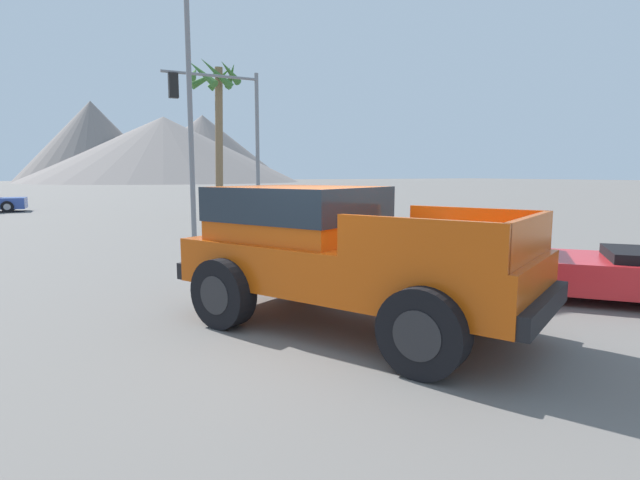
{
  "coord_description": "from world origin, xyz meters",
  "views": [
    {
      "loc": [
        -3.11,
        -5.71,
        2.1
      ],
      "look_at": [
        0.37,
        0.96,
        1.09
      ],
      "focal_mm": 28.0,
      "sensor_mm": 36.0,
      "label": 1
    }
  ],
  "objects_px": {
    "red_convertible_car": "(575,271)",
    "palm_tree_tall": "(215,100)",
    "parked_car_dark": "(315,196)",
    "street_lamp_post": "(188,56)",
    "traffic_light_main": "(224,118)",
    "orange_pickup_truck": "(334,247)"
  },
  "relations": [
    {
      "from": "orange_pickup_truck",
      "to": "street_lamp_post",
      "type": "distance_m",
      "value": 8.86
    },
    {
      "from": "red_convertible_car",
      "to": "traffic_light_main",
      "type": "height_order",
      "value": "traffic_light_main"
    },
    {
      "from": "orange_pickup_truck",
      "to": "traffic_light_main",
      "type": "height_order",
      "value": "traffic_light_main"
    },
    {
      "from": "parked_car_dark",
      "to": "palm_tree_tall",
      "type": "xyz_separation_m",
      "value": [
        -8.28,
        -5.82,
        4.92
      ]
    },
    {
      "from": "traffic_light_main",
      "to": "street_lamp_post",
      "type": "relative_size",
      "value": 0.7
    },
    {
      "from": "orange_pickup_truck",
      "to": "palm_tree_tall",
      "type": "relative_size",
      "value": 0.72
    },
    {
      "from": "orange_pickup_truck",
      "to": "parked_car_dark",
      "type": "distance_m",
      "value": 26.46
    },
    {
      "from": "street_lamp_post",
      "to": "palm_tree_tall",
      "type": "xyz_separation_m",
      "value": [
        3.58,
        10.01,
        0.37
      ]
    },
    {
      "from": "street_lamp_post",
      "to": "palm_tree_tall",
      "type": "relative_size",
      "value": 1.18
    },
    {
      "from": "red_convertible_car",
      "to": "street_lamp_post",
      "type": "bearing_deg",
      "value": 76.3
    },
    {
      "from": "red_convertible_car",
      "to": "traffic_light_main",
      "type": "relative_size",
      "value": 0.73
    },
    {
      "from": "red_convertible_car",
      "to": "palm_tree_tall",
      "type": "height_order",
      "value": "palm_tree_tall"
    },
    {
      "from": "red_convertible_car",
      "to": "orange_pickup_truck",
      "type": "bearing_deg",
      "value": 130.94
    },
    {
      "from": "traffic_light_main",
      "to": "street_lamp_post",
      "type": "height_order",
      "value": "street_lamp_post"
    },
    {
      "from": "red_convertible_car",
      "to": "parked_car_dark",
      "type": "xyz_separation_m",
      "value": [
        7.38,
        24.25,
        0.2
      ]
    },
    {
      "from": "red_convertible_car",
      "to": "parked_car_dark",
      "type": "bearing_deg",
      "value": 31.39
    },
    {
      "from": "palm_tree_tall",
      "to": "red_convertible_car",
      "type": "bearing_deg",
      "value": -87.21
    },
    {
      "from": "parked_car_dark",
      "to": "palm_tree_tall",
      "type": "bearing_deg",
      "value": 13.21
    },
    {
      "from": "parked_car_dark",
      "to": "traffic_light_main",
      "type": "relative_size",
      "value": 0.74
    },
    {
      "from": "red_convertible_car",
      "to": "parked_car_dark",
      "type": "relative_size",
      "value": 0.98
    },
    {
      "from": "traffic_light_main",
      "to": "palm_tree_tall",
      "type": "relative_size",
      "value": 0.83
    },
    {
      "from": "palm_tree_tall",
      "to": "orange_pickup_truck",
      "type": "bearing_deg",
      "value": -101.12
    }
  ]
}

